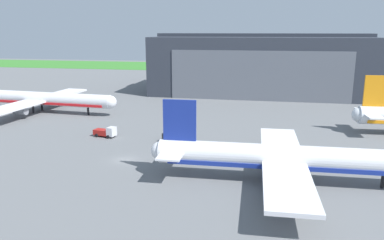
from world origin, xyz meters
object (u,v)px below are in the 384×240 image
airliner_far_right (41,99)px  pushback_tractor (171,135)px  baggage_tug (106,132)px  airliner_near_left (288,158)px  maintenance_hangar (260,64)px

airliner_far_right → pushback_tractor: (43.23, -20.71, -2.65)m
baggage_tug → airliner_far_right: bearing=143.8°
airliner_near_left → baggage_tug: bearing=154.1°
maintenance_hangar → baggage_tug: 76.97m
maintenance_hangar → airliner_near_left: 88.36m
airliner_far_right → airliner_near_left: size_ratio=1.05×
pushback_tractor → airliner_near_left: bearing=-38.7°
maintenance_hangar → airliner_far_right: bearing=-140.9°
maintenance_hangar → airliner_far_right: maintenance_hangar is taller
airliner_far_right → baggage_tug: airliner_far_right is taller
airliner_near_left → baggage_tug: airliner_near_left is taller
maintenance_hangar → airliner_near_left: size_ratio=1.77×
airliner_far_right → airliner_near_left: bearing=-30.6°
maintenance_hangar → airliner_far_right: (-60.03, -48.77, -6.60)m
maintenance_hangar → pushback_tractor: bearing=-103.6°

